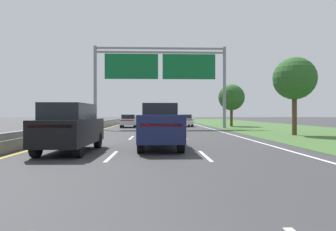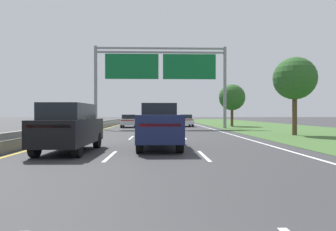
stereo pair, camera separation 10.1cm
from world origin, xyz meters
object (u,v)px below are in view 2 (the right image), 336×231
at_px(car_black_left_lane_suv, 69,127).
at_px(roadside_tree_near, 295,79).
at_px(overhead_sign_gantry, 161,70).
at_px(roadside_tree_mid, 232,97).
at_px(car_white_right_lane_sedan, 185,120).
at_px(pickup_truck_navy, 159,126).
at_px(car_silver_left_lane_sedan, 129,121).

bearing_deg(car_black_left_lane_suv, roadside_tree_near, -54.69).
xyz_separation_m(overhead_sign_gantry, car_black_left_lane_suv, (-4.11, -20.78, -5.53)).
relative_size(overhead_sign_gantry, car_black_left_lane_suv, 3.17).
distance_m(overhead_sign_gantry, roadside_tree_mid, 11.31).
height_order(overhead_sign_gantry, car_white_right_lane_sedan, overhead_sign_gantry).
xyz_separation_m(car_black_left_lane_suv, roadside_tree_near, (14.38, 9.66, 3.28)).
relative_size(pickup_truck_navy, roadside_tree_mid, 0.97).
bearing_deg(car_white_right_lane_sedan, car_silver_left_lane_sedan, 106.85).
distance_m(pickup_truck_navy, roadside_tree_near, 13.66).
relative_size(overhead_sign_gantry, pickup_truck_navy, 2.78).
xyz_separation_m(pickup_truck_navy, roadside_tree_mid, (9.72, 24.69, 2.76)).
relative_size(overhead_sign_gantry, roadside_tree_near, 2.49).
xyz_separation_m(car_white_right_lane_sedan, car_silver_left_lane_sedan, (-7.15, -2.36, 0.00)).
height_order(pickup_truck_navy, car_silver_left_lane_sedan, pickup_truck_navy).
height_order(car_black_left_lane_suv, roadside_tree_mid, roadside_tree_mid).
bearing_deg(overhead_sign_gantry, pickup_truck_navy, -90.64).
distance_m(car_silver_left_lane_sedan, roadside_tree_mid, 13.94).
distance_m(car_white_right_lane_sedan, roadside_tree_near, 18.33).
relative_size(car_white_right_lane_sedan, car_black_left_lane_suv, 0.94).
distance_m(car_white_right_lane_sedan, car_black_left_lane_suv, 27.24).
bearing_deg(overhead_sign_gantry, car_black_left_lane_suv, -101.19).
height_order(car_silver_left_lane_sedan, car_black_left_lane_suv, car_black_left_lane_suv).
relative_size(pickup_truck_navy, roadside_tree_near, 0.90).
distance_m(pickup_truck_navy, roadside_tree_mid, 26.68).
bearing_deg(roadside_tree_mid, roadside_tree_near, -87.38).
bearing_deg(pickup_truck_navy, car_white_right_lane_sedan, -8.58).
bearing_deg(roadside_tree_mid, pickup_truck_navy, -111.49).
height_order(overhead_sign_gantry, roadside_tree_near, overhead_sign_gantry).
height_order(car_white_right_lane_sedan, roadside_tree_mid, roadside_tree_mid).
bearing_deg(car_black_left_lane_suv, pickup_truck_navy, -66.95).
distance_m(car_silver_left_lane_sedan, car_black_left_lane_suv, 23.86).
bearing_deg(pickup_truck_navy, overhead_sign_gantry, -1.22).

